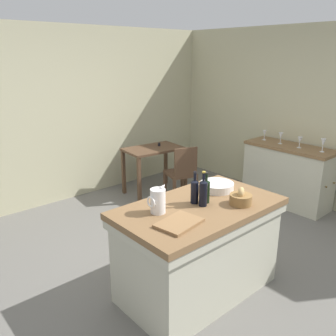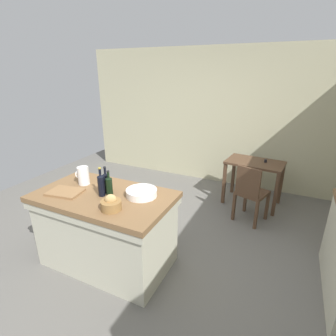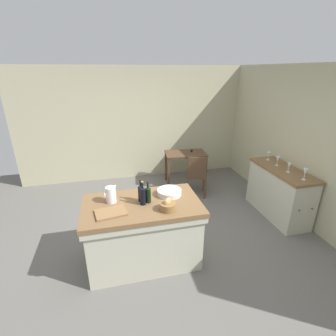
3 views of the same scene
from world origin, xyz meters
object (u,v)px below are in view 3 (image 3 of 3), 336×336
object	(u,v)px
cutting_board	(111,213)
wine_glass_middle	(278,159)
bread_basket	(168,206)
pitcher	(111,194)
wine_bottle_amber	(141,193)
wine_bottle_green	(143,195)
side_cabinet	(279,192)
island_table	(143,230)
wash_bowl	(169,192)
writing_desk	(185,158)
wine_glass_left	(289,166)
wine_glass_right	(269,155)
wine_bottle_dark	(148,194)
wine_glass_far_left	(305,172)
wooden_chair	(196,174)

from	to	relation	value
cutting_board	wine_glass_middle	xyz separation A→B (m)	(2.93, 0.92, 0.11)
cutting_board	bread_basket	bearing A→B (deg)	-6.49
pitcher	wine_bottle_amber	size ratio (longest dim) A/B	0.86
wine_bottle_green	side_cabinet	bearing A→B (deg)	13.88
cutting_board	wine_bottle_green	world-z (taller)	wine_bottle_green
island_table	bread_basket	distance (m)	0.60
wash_bowl	wine_glass_middle	bearing A→B (deg)	16.18
island_table	wine_bottle_amber	world-z (taller)	wine_bottle_amber
island_table	writing_desk	xyz separation A→B (m)	(1.30, 2.26, 0.15)
side_cabinet	bread_basket	xyz separation A→B (m)	(-2.25, -0.83, 0.50)
wine_glass_left	wine_glass_right	size ratio (longest dim) A/B	1.04
writing_desk	wine_glass_right	xyz separation A→B (m)	(1.26, -1.20, 0.38)
bread_basket	cutting_board	xyz separation A→B (m)	(-0.68, 0.08, -0.04)
wine_glass_middle	wine_bottle_dark	bearing A→B (deg)	-162.78
wine_glass_far_left	wine_bottle_green	bearing A→B (deg)	-176.46
writing_desk	bread_basket	world-z (taller)	bread_basket
cutting_board	wine_glass_middle	bearing A→B (deg)	17.45
wooden_chair	pitcher	xyz separation A→B (m)	(-1.73, -1.52, 0.52)
wine_bottle_dark	wine_glass_far_left	size ratio (longest dim) A/B	1.54
cutting_board	wine_glass_right	world-z (taller)	wine_glass_right
writing_desk	pitcher	distance (m)	2.74
island_table	bread_basket	world-z (taller)	bread_basket
wash_bowl	wine_bottle_green	xyz separation A→B (m)	(-0.39, -0.18, 0.09)
bread_basket	writing_desk	bearing A→B (deg)	67.98
island_table	writing_desk	world-z (taller)	island_table
wooden_chair	wine_bottle_amber	xyz separation A→B (m)	(-1.35, -1.58, 0.53)
bread_basket	wine_bottle_green	bearing A→B (deg)	143.79
side_cabinet	cutting_board	world-z (taller)	cutting_board
side_cabinet	wine_bottle_green	bearing A→B (deg)	-166.12
pitcher	wine_bottle_amber	distance (m)	0.38
wine_bottle_amber	wine_glass_middle	distance (m)	2.63
pitcher	wash_bowl	size ratio (longest dim) A/B	0.77
wine_bottle_green	wine_glass_far_left	xyz separation A→B (m)	(2.54, 0.16, 0.00)
pitcher	bread_basket	size ratio (longest dim) A/B	1.27
wine_glass_far_left	wine_glass_right	world-z (taller)	wine_glass_far_left
wine_bottle_amber	wine_glass_far_left	xyz separation A→B (m)	(2.55, 0.06, 0.01)
pitcher	wine_glass_far_left	bearing A→B (deg)	0.03
wine_bottle_dark	wooden_chair	bearing A→B (deg)	52.33
wooden_chair	wine_glass_middle	size ratio (longest dim) A/B	5.33
writing_desk	wine_glass_far_left	xyz separation A→B (m)	(1.25, -2.14, 0.40)
side_cabinet	wine_bottle_dark	world-z (taller)	wine_bottle_dark
island_table	wine_bottle_green	size ratio (longest dim) A/B	4.70
wash_bowl	pitcher	bearing A→B (deg)	-178.46
cutting_board	wine_glass_middle	size ratio (longest dim) A/B	2.13
wooden_chair	writing_desk	bearing A→B (deg)	94.65
pitcher	wine_bottle_dark	world-z (taller)	wine_bottle_dark
wine_bottle_green	wine_glass_middle	xyz separation A→B (m)	(2.52, 0.80, -0.01)
island_table	wine_glass_left	distance (m)	2.62
side_cabinet	wine_glass_middle	world-z (taller)	wine_glass_middle
wine_glass_left	wine_glass_middle	bearing A→B (deg)	87.90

